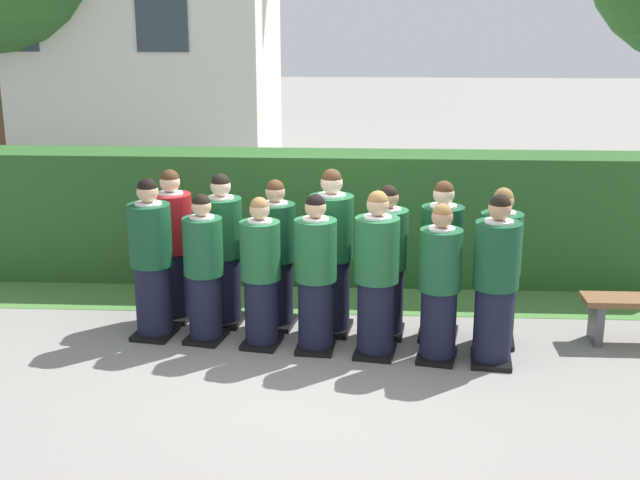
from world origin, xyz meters
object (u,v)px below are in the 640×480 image
Objects in this scene: student_front_row_6 at (495,284)px; student_rear_row_1 at (223,253)px; student_front_row_0 at (151,262)px; student_front_row_4 at (376,278)px; student_rear_row_5 at (441,264)px; student_rear_row_2 at (276,257)px; student_rear_row_4 at (387,265)px; student_front_row_2 at (261,276)px; student_rear_row_6 at (499,270)px; student_front_row_3 at (316,277)px; student_in_red_blazer at (173,249)px; student_rear_row_3 at (331,255)px; student_front_row_5 at (439,287)px; student_front_row_1 at (204,272)px.

student_rear_row_1 is at bearing 161.80° from student_front_row_6.
student_front_row_4 is (2.27, -0.35, -0.01)m from student_front_row_0.
student_rear_row_5 is (2.92, 0.12, -0.01)m from student_front_row_0.
student_rear_row_1 is (0.66, 0.40, -0.01)m from student_front_row_0.
student_rear_row_4 is (1.15, -0.19, -0.00)m from student_rear_row_2.
student_rear_row_6 is (2.35, 0.19, 0.04)m from student_front_row_2.
student_front_row_3 is 0.96× the size of student_in_red_blazer.
student_front_row_3 is 0.96× the size of student_front_row_4.
student_rear_row_3 reaches higher than student_front_row_0.
student_front_row_6 is at bearing -18.20° from student_rear_row_1.
student_rear_row_5 is (0.06, 0.56, 0.05)m from student_front_row_5.
student_front_row_4 is 1.04× the size of student_rear_row_4.
student_rear_row_6 is at bearing -8.62° from student_in_red_blazer.
student_rear_row_4 is at bearing 77.56° from student_front_row_4.
student_front_row_2 is 1.29m from student_rear_row_4.
student_rear_row_2 is (-1.04, 0.70, -0.03)m from student_front_row_4.
student_rear_row_2 is at bearing 171.28° from student_rear_row_6.
student_front_row_6 is at bearing -21.53° from student_rear_row_2.
student_front_row_6 reaches higher than student_front_row_4.
student_rear_row_5 is (1.24, 0.38, 0.03)m from student_front_row_3.
student_rear_row_2 is (-0.45, 0.61, 0.00)m from student_front_row_3.
student_front_row_1 is 0.50m from student_rear_row_1.
student_front_row_6 is at bearing -7.40° from student_front_row_4.
student_rear_row_2 is (1.12, -0.17, -0.03)m from student_in_red_blazer.
student_front_row_5 is at bearing -8.93° from student_front_row_4.
student_front_row_4 is at bearing -163.70° from student_rear_row_6.
student_front_row_1 is at bearing -53.75° from student_in_red_blazer.
student_front_row_1 is 0.94× the size of student_rear_row_1.
student_front_row_1 is 0.81m from student_rear_row_2.
student_front_row_1 is at bearing -175.18° from student_rear_row_5.
student_rear_row_5 reaches higher than student_rear_row_1.
student_front_row_6 is at bearing -5.62° from student_front_row_5.
student_in_red_blazer reaches higher than student_rear_row_2.
student_front_row_0 is 1.09× the size of student_front_row_2.
student_rear_row_4 is at bearing 31.07° from student_front_row_3.
student_rear_row_6 reaches higher than student_front_row_2.
student_front_row_3 is at bearing -148.93° from student_rear_row_4.
student_front_row_6 reaches higher than student_front_row_5.
student_front_row_5 is 2.35m from student_rear_row_1.
student_rear_row_6 is (1.22, 0.36, -0.02)m from student_front_row_4.
student_front_row_5 is 0.52m from student_front_row_6.
student_front_row_0 is 2.38m from student_rear_row_4.
student_front_row_6 is at bearing -7.92° from student_front_row_2.
student_rear_row_3 is at bearing 174.45° from student_rear_row_5.
student_front_row_5 is 0.89× the size of student_rear_row_3.
student_rear_row_5 reaches higher than student_rear_row_6.
student_front_row_4 is at bearing -21.90° from student_in_red_blazer.
student_rear_row_4 is 1.12m from student_rear_row_6.
student_rear_row_5 is at bearing 126.58° from student_front_row_6.
student_front_row_4 is 0.60m from student_front_row_5.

